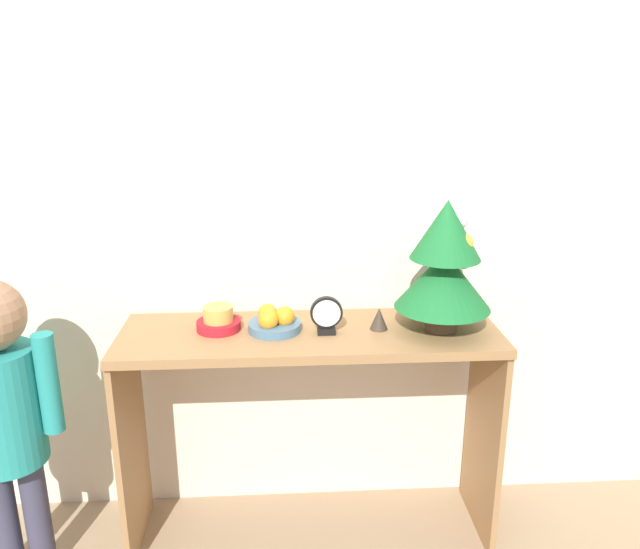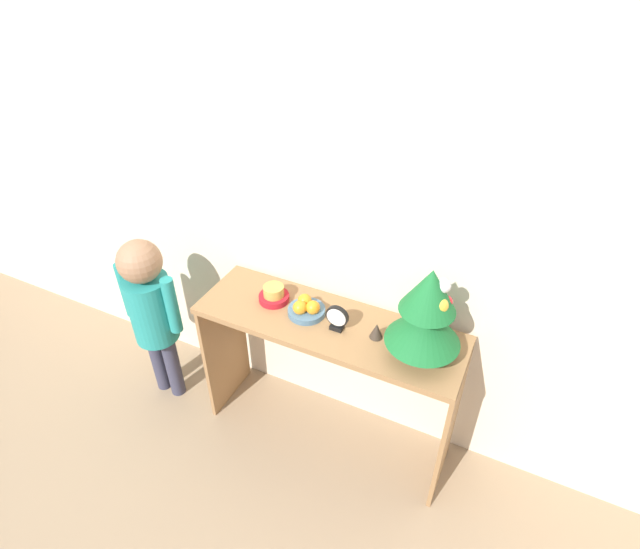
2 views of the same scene
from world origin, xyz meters
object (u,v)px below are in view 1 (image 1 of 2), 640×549
object	(u,v)px
fruit_bowl	(274,322)
child_figure	(1,398)
singing_bowl	(218,320)
mini_tree	(445,263)
figurine	(379,319)
desk_clock	(326,316)

from	to	relation	value
fruit_bowl	child_figure	bearing A→B (deg)	-170.74
singing_bowl	mini_tree	bearing A→B (deg)	-3.73
singing_bowl	figurine	distance (m)	0.52
desk_clock	child_figure	distance (m)	1.02
mini_tree	fruit_bowl	xyz separation A→B (m)	(-0.54, 0.03, -0.19)
fruit_bowl	figurine	size ratio (longest dim) A/B	2.33
mini_tree	singing_bowl	xyz separation A→B (m)	(-0.72, 0.05, -0.19)
fruit_bowl	desk_clock	size ratio (longest dim) A/B	1.38
singing_bowl	figurine	xyz separation A→B (m)	(0.52, -0.03, 0.00)
mini_tree	fruit_bowl	distance (m)	0.57
figurine	mini_tree	bearing A→B (deg)	-5.63
singing_bowl	desk_clock	xyz separation A→B (m)	(0.35, -0.05, 0.03)
singing_bowl	figurine	size ratio (longest dim) A/B	1.95
figurine	desk_clock	bearing A→B (deg)	-171.47
child_figure	singing_bowl	bearing A→B (deg)	13.52
singing_bowl	child_figure	world-z (taller)	child_figure
mini_tree	desk_clock	xyz separation A→B (m)	(-0.37, -0.01, -0.16)
fruit_bowl	figurine	world-z (taller)	fruit_bowl
desk_clock	figurine	world-z (taller)	desk_clock
figurine	child_figure	world-z (taller)	child_figure
mini_tree	figurine	distance (m)	0.28
mini_tree	child_figure	world-z (taller)	mini_tree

